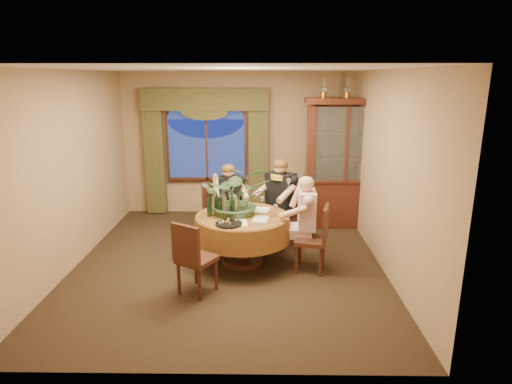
{
  "coord_description": "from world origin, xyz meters",
  "views": [
    {
      "loc": [
        0.49,
        -5.92,
        2.7
      ],
      "look_at": [
        0.41,
        -0.01,
        1.1
      ],
      "focal_mm": 30.0,
      "sensor_mm": 36.0,
      "label": 1
    }
  ],
  "objects_px": {
    "chair_front_left": "(197,257)",
    "person_scarf": "(281,202)",
    "oil_lamp_right": "(371,88)",
    "chair_back": "(218,213)",
    "wine_bottle_3": "(224,204)",
    "chair_right": "(311,239)",
    "dining_table": "(242,239)",
    "person_back": "(228,203)",
    "chair_back_right": "(282,217)",
    "person_pink": "(306,221)",
    "wine_bottle_2": "(223,200)",
    "olive_bowl": "(247,215)",
    "stoneware_vase": "(234,204)",
    "oil_lamp_left": "(324,88)",
    "wine_bottle_1": "(217,204)",
    "wine_bottle_5": "(209,205)",
    "china_cabinet": "(343,164)",
    "wine_bottle_0": "(232,205)",
    "wine_bottle_4": "(214,202)",
    "centerpiece_plant": "(237,172)",
    "oil_lamp_center": "(348,88)"
  },
  "relations": [
    {
      "from": "dining_table",
      "to": "chair_back_right",
      "type": "xyz_separation_m",
      "value": [
        0.61,
        0.72,
        0.1
      ]
    },
    {
      "from": "oil_lamp_left",
      "to": "wine_bottle_4",
      "type": "bearing_deg",
      "value": -137.1
    },
    {
      "from": "china_cabinet",
      "to": "wine_bottle_4",
      "type": "xyz_separation_m",
      "value": [
        -2.18,
        -1.65,
        -0.26
      ]
    },
    {
      "from": "person_scarf",
      "to": "wine_bottle_4",
      "type": "xyz_separation_m",
      "value": [
        -1.01,
        -0.71,
        0.2
      ]
    },
    {
      "from": "chair_right",
      "to": "wine_bottle_1",
      "type": "distance_m",
      "value": 1.43
    },
    {
      "from": "wine_bottle_1",
      "to": "wine_bottle_5",
      "type": "xyz_separation_m",
      "value": [
        -0.1,
        -0.06,
        0.0
      ]
    },
    {
      "from": "olive_bowl",
      "to": "wine_bottle_5",
      "type": "xyz_separation_m",
      "value": [
        -0.54,
        0.01,
        0.14
      ]
    },
    {
      "from": "chair_front_left",
      "to": "person_scarf",
      "type": "distance_m",
      "value": 2.05
    },
    {
      "from": "dining_table",
      "to": "chair_back",
      "type": "distance_m",
      "value": 1.05
    },
    {
      "from": "chair_right",
      "to": "centerpiece_plant",
      "type": "bearing_deg",
      "value": 85.71
    },
    {
      "from": "stoneware_vase",
      "to": "oil_lamp_left",
      "type": "bearing_deg",
      "value": 47.05
    },
    {
      "from": "person_pink",
      "to": "oil_lamp_center",
      "type": "bearing_deg",
      "value": -23.09
    },
    {
      "from": "chair_right",
      "to": "wine_bottle_4",
      "type": "bearing_deg",
      "value": 90.41
    },
    {
      "from": "dining_table",
      "to": "person_back",
      "type": "height_order",
      "value": "person_back"
    },
    {
      "from": "centerpiece_plant",
      "to": "wine_bottle_0",
      "type": "xyz_separation_m",
      "value": [
        -0.06,
        -0.15,
        -0.46
      ]
    },
    {
      "from": "dining_table",
      "to": "olive_bowl",
      "type": "distance_m",
      "value": 0.41
    },
    {
      "from": "oil_lamp_left",
      "to": "chair_back",
      "type": "relative_size",
      "value": 0.35
    },
    {
      "from": "olive_bowl",
      "to": "wine_bottle_1",
      "type": "height_order",
      "value": "wine_bottle_1"
    },
    {
      "from": "wine_bottle_5",
      "to": "person_scarf",
      "type": "bearing_deg",
      "value": 38.69
    },
    {
      "from": "person_scarf",
      "to": "stoneware_vase",
      "type": "height_order",
      "value": "person_scarf"
    },
    {
      "from": "chair_right",
      "to": "chair_back_right",
      "type": "relative_size",
      "value": 1.0
    },
    {
      "from": "person_pink",
      "to": "wine_bottle_2",
      "type": "distance_m",
      "value": 1.28
    },
    {
      "from": "oil_lamp_right",
      "to": "olive_bowl",
      "type": "xyz_separation_m",
      "value": [
        -2.1,
        -1.8,
        -1.74
      ]
    },
    {
      "from": "china_cabinet",
      "to": "centerpiece_plant",
      "type": "bearing_deg",
      "value": -138.54
    },
    {
      "from": "oil_lamp_right",
      "to": "wine_bottle_3",
      "type": "height_order",
      "value": "oil_lamp_right"
    },
    {
      "from": "stoneware_vase",
      "to": "chair_front_left",
      "type": "bearing_deg",
      "value": -111.71
    },
    {
      "from": "china_cabinet",
      "to": "olive_bowl",
      "type": "height_order",
      "value": "china_cabinet"
    },
    {
      "from": "stoneware_vase",
      "to": "chair_back",
      "type": "bearing_deg",
      "value": 111.89
    },
    {
      "from": "dining_table",
      "to": "wine_bottle_4",
      "type": "height_order",
      "value": "wine_bottle_4"
    },
    {
      "from": "person_pink",
      "to": "wine_bottle_1",
      "type": "height_order",
      "value": "person_pink"
    },
    {
      "from": "chair_back",
      "to": "wine_bottle_4",
      "type": "bearing_deg",
      "value": 66.83
    },
    {
      "from": "oil_lamp_right",
      "to": "chair_back",
      "type": "distance_m",
      "value": 3.41
    },
    {
      "from": "person_scarf",
      "to": "stoneware_vase",
      "type": "distance_m",
      "value": 0.99
    },
    {
      "from": "oil_lamp_right",
      "to": "chair_back",
      "type": "relative_size",
      "value": 0.35
    },
    {
      "from": "oil_lamp_left",
      "to": "chair_back",
      "type": "xyz_separation_m",
      "value": [
        -1.81,
        -0.79,
        -2.03
      ]
    },
    {
      "from": "chair_back_right",
      "to": "person_scarf",
      "type": "bearing_deg",
      "value": -38.83
    },
    {
      "from": "wine_bottle_3",
      "to": "chair_right",
      "type": "bearing_deg",
      "value": -11.91
    },
    {
      "from": "china_cabinet",
      "to": "wine_bottle_5",
      "type": "distance_m",
      "value": 2.87
    },
    {
      "from": "dining_table",
      "to": "chair_right",
      "type": "relative_size",
      "value": 1.51
    },
    {
      "from": "chair_back_right",
      "to": "wine_bottle_0",
      "type": "height_order",
      "value": "wine_bottle_0"
    },
    {
      "from": "chair_back_right",
      "to": "person_scarf",
      "type": "relative_size",
      "value": 0.67
    },
    {
      "from": "dining_table",
      "to": "person_back",
      "type": "xyz_separation_m",
      "value": [
        -0.27,
        0.91,
        0.29
      ]
    },
    {
      "from": "oil_lamp_left",
      "to": "person_back",
      "type": "distance_m",
      "value": 2.6
    },
    {
      "from": "wine_bottle_5",
      "to": "person_back",
      "type": "bearing_deg",
      "value": 78.37
    },
    {
      "from": "olive_bowl",
      "to": "chair_back_right",
      "type": "bearing_deg",
      "value": 55.5
    },
    {
      "from": "oil_lamp_right",
      "to": "person_pink",
      "type": "distance_m",
      "value": 2.84
    },
    {
      "from": "oil_lamp_center",
      "to": "chair_back",
      "type": "height_order",
      "value": "oil_lamp_center"
    },
    {
      "from": "wine_bottle_0",
      "to": "wine_bottle_4",
      "type": "bearing_deg",
      "value": 154.56
    },
    {
      "from": "wine_bottle_0",
      "to": "oil_lamp_right",
      "type": "bearing_deg",
      "value": 37.53
    },
    {
      "from": "stoneware_vase",
      "to": "oil_lamp_right",
      "type": "bearing_deg",
      "value": 34.74
    }
  ]
}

